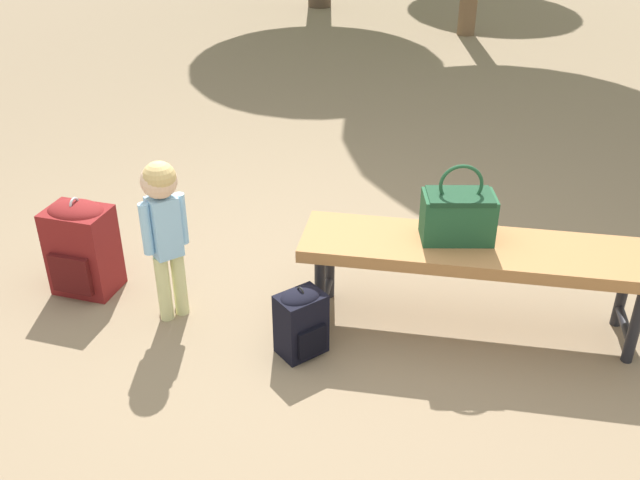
% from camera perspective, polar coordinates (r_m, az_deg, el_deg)
% --- Properties ---
extents(ground_plane, '(40.00, 40.00, 0.00)m').
position_cam_1_polar(ground_plane, '(3.43, -2.35, -7.07)').
color(ground_plane, '#7F6B51').
rests_on(ground_plane, ground).
extents(park_bench, '(1.65, 0.77, 0.45)m').
position_cam_1_polar(park_bench, '(3.30, 12.49, -1.24)').
color(park_bench, '#9E6B3D').
rests_on(park_bench, ground).
extents(handbag, '(0.33, 0.20, 0.37)m').
position_cam_1_polar(handbag, '(3.24, 11.03, 2.05)').
color(handbag, '#1E4C2D').
rests_on(handbag, park_bench).
extents(child_standing, '(0.20, 0.17, 0.82)m').
position_cam_1_polar(child_standing, '(3.30, -12.47, 1.77)').
color(child_standing, '#CCCC8C').
rests_on(child_standing, ground).
extents(backpack_large, '(0.37, 0.33, 0.52)m').
position_cam_1_polar(backpack_large, '(3.77, -18.60, -0.36)').
color(backpack_large, maroon).
rests_on(backpack_large, ground).
extents(backpack_small, '(0.26, 0.24, 0.35)m').
position_cam_1_polar(backpack_small, '(3.18, -1.53, -6.46)').
color(backpack_small, black).
rests_on(backpack_small, ground).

